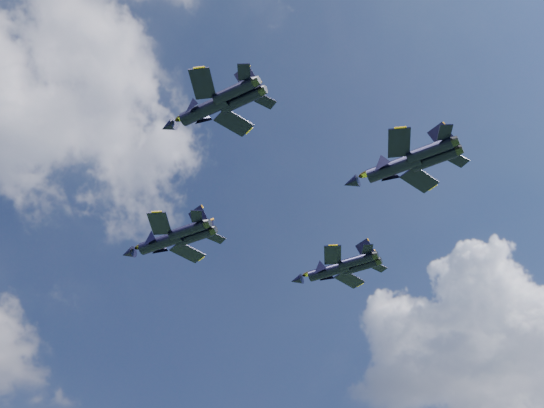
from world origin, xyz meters
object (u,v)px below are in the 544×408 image
(jet_left, at_px, (202,111))
(jet_slot, at_px, (390,168))
(jet_right, at_px, (326,271))
(jet_lead, at_px, (159,243))

(jet_left, distance_m, jet_slot, 23.30)
(jet_left, xyz_separation_m, jet_right, (30.75, 21.06, 2.59))
(jet_left, bearing_deg, jet_slot, -40.53)
(jet_right, height_order, jet_slot, jet_right)
(jet_lead, height_order, jet_left, jet_lead)
(jet_lead, xyz_separation_m, jet_right, (24.78, -5.71, 0.51))
(jet_right, bearing_deg, jet_lead, 133.28)
(jet_right, relative_size, jet_slot, 0.97)
(jet_lead, relative_size, jet_slot, 1.03)
(jet_slot, bearing_deg, jet_right, 41.45)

